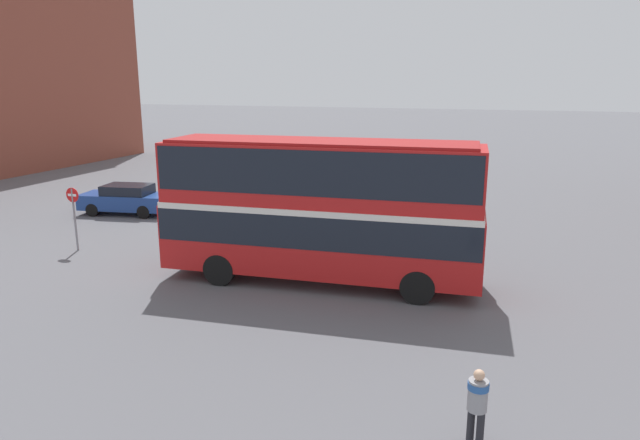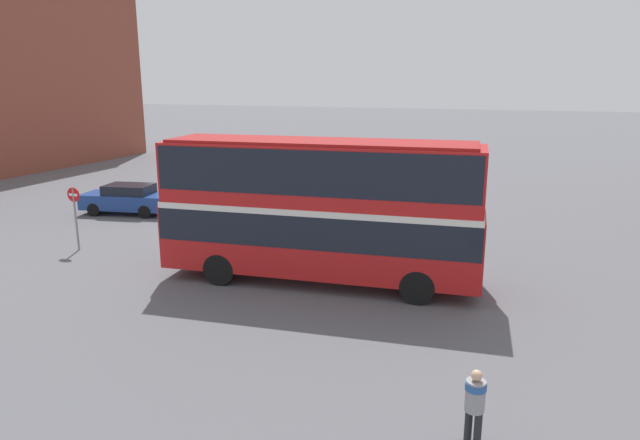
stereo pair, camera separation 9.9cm
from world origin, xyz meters
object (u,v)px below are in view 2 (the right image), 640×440
(parked_car_kerb_near, at_px, (297,193))
(parked_car_kerb_far, at_px, (127,199))
(pedestrian_foreground, at_px, (475,400))
(no_entry_sign, at_px, (75,209))
(double_decker_bus, at_px, (320,203))

(parked_car_kerb_near, bearing_deg, parked_car_kerb_far, 23.77)
(pedestrian_foreground, relative_size, no_entry_sign, 0.61)
(parked_car_kerb_near, height_order, parked_car_kerb_far, parked_car_kerb_near)
(pedestrian_foreground, height_order, parked_car_kerb_near, parked_car_kerb_near)
(parked_car_kerb_near, relative_size, no_entry_sign, 1.70)
(pedestrian_foreground, relative_size, parked_car_kerb_far, 0.34)
(pedestrian_foreground, bearing_deg, double_decker_bus, -102.37)
(no_entry_sign, bearing_deg, parked_car_kerb_near, 62.37)
(double_decker_bus, bearing_deg, parked_car_kerb_far, 149.12)
(parked_car_kerb_far, height_order, no_entry_sign, no_entry_sign)
(parked_car_kerb_near, xyz_separation_m, no_entry_sign, (-5.27, -10.07, 0.86))
(parked_car_kerb_near, height_order, no_entry_sign, no_entry_sign)
(double_decker_bus, distance_m, no_entry_sign, 10.31)
(double_decker_bus, relative_size, parked_car_kerb_far, 2.30)
(parked_car_kerb_near, bearing_deg, no_entry_sign, 57.41)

